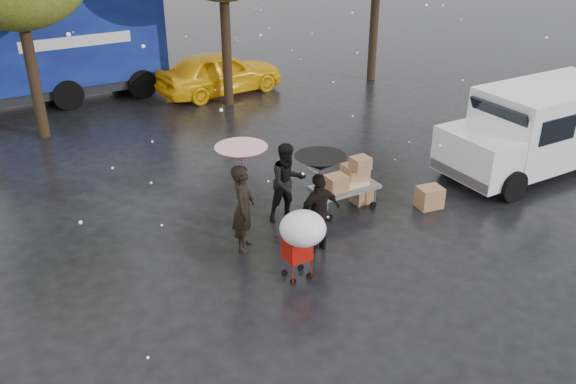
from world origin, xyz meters
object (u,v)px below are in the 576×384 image
person_black (319,213)px  shopping_cart (302,232)px  person_pink (243,208)px  white_van (538,128)px  vendor_cart (348,179)px  yellow_taxi (220,72)px  blue_truck (44,50)px

person_black → shopping_cart: size_ratio=1.14×
person_pink → white_van: 8.14m
white_van → vendor_cart: bearing=172.9°
person_pink → yellow_taxi: person_pink is taller
shopping_cart → person_pink: bearing=103.3°
person_pink → blue_truck: 11.98m
person_pink → blue_truck: blue_truck is taller
shopping_cart → white_van: (7.75, 1.30, 0.10)m
white_van → blue_truck: size_ratio=0.59×
vendor_cart → white_van: size_ratio=0.31×
shopping_cart → blue_truck: bearing=97.8°
vendor_cart → person_black: bearing=-142.6°
vendor_cart → shopping_cart: (-2.41, -1.97, 0.34)m
person_black → yellow_taxi: (2.66, 10.60, -0.08)m
person_black → shopping_cart: 1.22m
person_black → blue_truck: bearing=-81.4°
vendor_cart → white_van: (5.35, -0.66, 0.43)m
person_pink → white_van: (8.13, -0.30, 0.25)m
vendor_cart → shopping_cart: 3.13m
person_pink → vendor_cart: size_ratio=1.20×
white_van → yellow_taxi: white_van is taller
vendor_cart → white_van: white_van is taller
person_pink → yellow_taxi: size_ratio=0.41×
person_black → blue_truck: size_ratio=0.20×
person_pink → yellow_taxi: 10.56m
blue_truck → yellow_taxi: size_ratio=1.86×
person_pink → person_black: 1.50m
white_van → blue_truck: bearing=128.3°
shopping_cart → yellow_taxi: yellow_taxi is taller
person_pink → vendor_cart: (2.79, 0.36, -0.19)m
vendor_cart → yellow_taxi: (1.14, 9.44, 0.03)m
shopping_cart → person_black: bearing=42.3°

